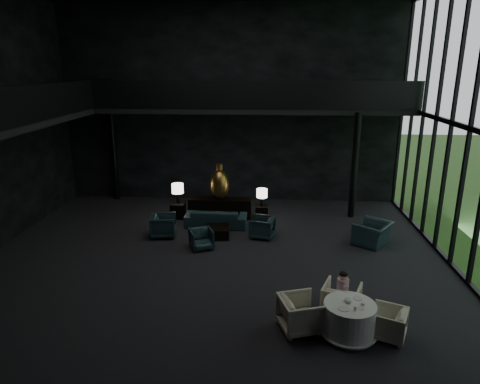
# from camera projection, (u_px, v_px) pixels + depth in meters

# --- Properties ---
(floor) EXTENTS (14.00, 12.00, 0.02)m
(floor) POSITION_uv_depth(u_px,v_px,m) (216.00, 258.00, 13.03)
(floor) COLOR black
(floor) RESTS_ON ground
(wall_back) EXTENTS (14.00, 0.04, 8.00)m
(wall_back) POSITION_uv_depth(u_px,v_px,m) (231.00, 106.00, 17.62)
(wall_back) COLOR black
(wall_back) RESTS_ON ground
(wall_front) EXTENTS (14.00, 0.04, 8.00)m
(wall_front) POSITION_uv_depth(u_px,v_px,m) (163.00, 184.00, 6.14)
(wall_front) COLOR black
(wall_front) RESTS_ON ground
(curtain_wall) EXTENTS (0.20, 12.00, 8.00)m
(curtain_wall) POSITION_uv_depth(u_px,v_px,m) (470.00, 129.00, 11.47)
(curtain_wall) COLOR black
(curtain_wall) RESTS_ON ground
(mezzanine_left) EXTENTS (2.00, 12.00, 0.25)m
(mezzanine_left) POSITION_uv_depth(u_px,v_px,m) (5.00, 125.00, 12.24)
(mezzanine_left) COLOR black
(mezzanine_left) RESTS_ON wall_left
(mezzanine_back) EXTENTS (12.00, 2.00, 0.25)m
(mezzanine_back) POSITION_uv_depth(u_px,v_px,m) (254.00, 109.00, 16.60)
(mezzanine_back) COLOR black
(mezzanine_back) RESTS_ON wall_back
(railing_left) EXTENTS (0.06, 12.00, 1.00)m
(railing_left) POSITION_uv_depth(u_px,v_px,m) (36.00, 103.00, 12.01)
(railing_left) COLOR black
(railing_left) RESTS_ON mezzanine_left
(railing_back) EXTENTS (12.00, 0.06, 1.00)m
(railing_back) POSITION_uv_depth(u_px,v_px,m) (254.00, 95.00, 15.48)
(railing_back) COLOR black
(railing_back) RESTS_ON mezzanine_back
(column_nw) EXTENTS (0.24, 0.24, 4.00)m
(column_nw) POSITION_uv_depth(u_px,v_px,m) (114.00, 154.00, 18.20)
(column_nw) COLOR black
(column_nw) RESTS_ON floor
(column_ne) EXTENTS (0.24, 0.24, 4.00)m
(column_ne) POSITION_uv_depth(u_px,v_px,m) (355.00, 166.00, 16.00)
(column_ne) COLOR black
(column_ne) RESTS_ON floor
(console) EXTENTS (2.38, 0.54, 0.76)m
(console) POSITION_uv_depth(u_px,v_px,m) (220.00, 208.00, 16.36)
(console) COLOR black
(console) RESTS_ON floor
(bronze_urn) EXTENTS (0.72, 0.72, 1.35)m
(bronze_urn) POSITION_uv_depth(u_px,v_px,m) (220.00, 184.00, 16.09)
(bronze_urn) COLOR #A17B21
(bronze_urn) RESTS_ON console
(side_table_left) EXTENTS (0.52, 0.52, 0.58)m
(side_table_left) POSITION_uv_depth(u_px,v_px,m) (178.00, 210.00, 16.36)
(side_table_left) COLOR black
(side_table_left) RESTS_ON floor
(table_lamp_left) EXTENTS (0.45, 0.45, 0.75)m
(table_lamp_left) POSITION_uv_depth(u_px,v_px,m) (178.00, 189.00, 16.21)
(table_lamp_left) COLOR black
(table_lamp_left) RESTS_ON side_table_left
(side_table_right) EXTENTS (0.47, 0.47, 0.52)m
(side_table_right) POSITION_uv_depth(u_px,v_px,m) (262.00, 212.00, 16.26)
(side_table_right) COLOR black
(side_table_right) RESTS_ON floor
(table_lamp_right) EXTENTS (0.40, 0.40, 0.68)m
(table_lamp_right) POSITION_uv_depth(u_px,v_px,m) (262.00, 194.00, 15.99)
(table_lamp_right) COLOR black
(table_lamp_right) RESTS_ON side_table_right
(sofa) EXTENTS (2.36, 0.75, 0.91)m
(sofa) POSITION_uv_depth(u_px,v_px,m) (216.00, 214.00, 15.44)
(sofa) COLOR #192C31
(sofa) RESTS_ON floor
(lounge_armchair_west) EXTENTS (0.93, 0.98, 0.91)m
(lounge_armchair_west) POSITION_uv_depth(u_px,v_px,m) (163.00, 224.00, 14.53)
(lounge_armchair_west) COLOR black
(lounge_armchair_west) RESTS_ON floor
(lounge_armchair_east) EXTENTS (0.88, 0.92, 0.79)m
(lounge_armchair_east) POSITION_uv_depth(u_px,v_px,m) (262.00, 226.00, 14.47)
(lounge_armchair_east) COLOR #1D2C34
(lounge_armchair_east) RESTS_ON floor
(lounge_armchair_south) EXTENTS (0.80, 0.78, 0.64)m
(lounge_armchair_south) POSITION_uv_depth(u_px,v_px,m) (201.00, 239.00, 13.60)
(lounge_armchair_south) COLOR black
(lounge_armchair_south) RESTS_ON floor
(window_armchair) EXTENTS (1.35, 1.45, 1.07)m
(window_armchair) POSITION_uv_depth(u_px,v_px,m) (373.00, 229.00, 13.87)
(window_armchair) COLOR #24383A
(window_armchair) RESTS_ON floor
(coffee_table) EXTENTS (0.86, 0.86, 0.36)m
(coffee_table) POSITION_uv_depth(u_px,v_px,m) (217.00, 232.00, 14.56)
(coffee_table) COLOR black
(coffee_table) RESTS_ON floor
(dining_table) EXTENTS (1.27, 1.27, 0.75)m
(dining_table) POSITION_uv_depth(u_px,v_px,m) (349.00, 321.00, 9.23)
(dining_table) COLOR white
(dining_table) RESTS_ON floor
(dining_chair_north) EXTENTS (1.11, 1.08, 0.90)m
(dining_chair_north) POSITION_uv_depth(u_px,v_px,m) (341.00, 297.00, 9.98)
(dining_chair_north) COLOR #C0B996
(dining_chair_north) RESTS_ON floor
(dining_chair_east) EXTENTS (0.85, 0.87, 0.69)m
(dining_chair_east) POSITION_uv_depth(u_px,v_px,m) (388.00, 323.00, 9.15)
(dining_chair_east) COLOR #A49F89
(dining_chair_east) RESTS_ON floor
(dining_chair_west) EXTENTS (1.12, 1.16, 0.97)m
(dining_chair_west) POSITION_uv_depth(u_px,v_px,m) (300.00, 310.00, 9.36)
(dining_chair_west) COLOR #B1A68C
(dining_chair_west) RESTS_ON floor
(child) EXTENTS (0.28, 0.28, 0.60)m
(child) POSITION_uv_depth(u_px,v_px,m) (343.00, 283.00, 10.00)
(child) COLOR #C5A0AD
(child) RESTS_ON dining_chair_north
(plate_a) EXTENTS (0.31, 0.31, 0.01)m
(plate_a) POSITION_uv_depth(u_px,v_px,m) (344.00, 309.00, 8.92)
(plate_a) COLOR white
(plate_a) RESTS_ON dining_table
(plate_b) EXTENTS (0.23, 0.23, 0.01)m
(plate_b) POSITION_uv_depth(u_px,v_px,m) (358.00, 298.00, 9.33)
(plate_b) COLOR white
(plate_b) RESTS_ON dining_table
(saucer) EXTENTS (0.19, 0.19, 0.01)m
(saucer) POSITION_uv_depth(u_px,v_px,m) (361.00, 308.00, 8.94)
(saucer) COLOR white
(saucer) RESTS_ON dining_table
(coffee_cup) EXTENTS (0.09, 0.09, 0.06)m
(coffee_cup) POSITION_uv_depth(u_px,v_px,m) (363.00, 303.00, 9.05)
(coffee_cup) COLOR white
(coffee_cup) RESTS_ON saucer
(cereal_bowl) EXTENTS (0.18, 0.18, 0.09)m
(cereal_bowl) POSITION_uv_depth(u_px,v_px,m) (348.00, 300.00, 9.17)
(cereal_bowl) COLOR white
(cereal_bowl) RESTS_ON dining_table
(cream_pot) EXTENTS (0.07, 0.07, 0.07)m
(cream_pot) POSITION_uv_depth(u_px,v_px,m) (355.00, 309.00, 8.86)
(cream_pot) COLOR #99999E
(cream_pot) RESTS_ON dining_table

